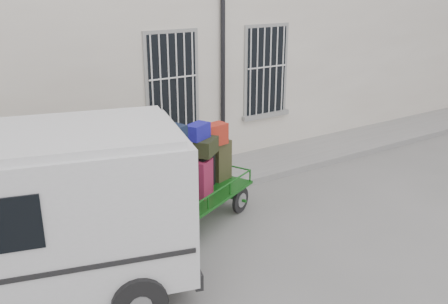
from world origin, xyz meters
TOP-DOWN VIEW (x-y plane):
  - ground at (0.00, 0.00)m, footprint 80.00×80.00m
  - building at (0.00, 5.50)m, footprint 24.00×5.15m
  - sidewalk at (0.00, 2.20)m, footprint 24.00×1.70m
  - luggage_cart at (-1.33, 0.38)m, footprint 2.77×1.97m
  - van at (-4.75, -0.33)m, footprint 5.44×3.36m

SIDE VIEW (x-z plane):
  - ground at x=0.00m, z-range 0.00..0.00m
  - sidewalk at x=0.00m, z-range 0.00..0.15m
  - luggage_cart at x=-1.33m, z-range -0.04..2.09m
  - van at x=-4.75m, z-range 0.19..2.75m
  - building at x=0.00m, z-range 0.00..6.00m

